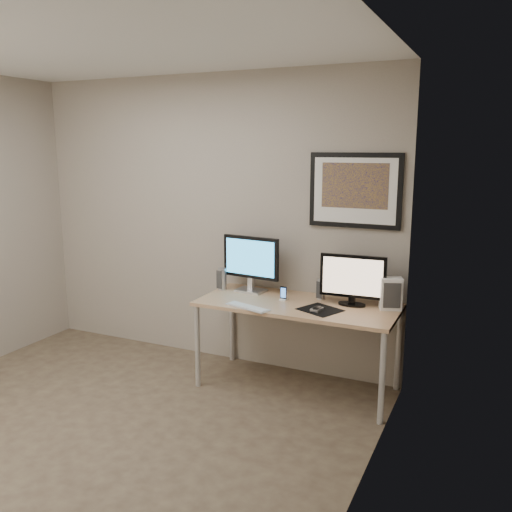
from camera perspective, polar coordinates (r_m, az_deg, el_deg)
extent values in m
plane|color=#4A3B2E|center=(4.08, -17.04, -17.93)|extent=(3.60, 3.60, 0.00)
plane|color=white|center=(3.63, -19.61, 20.88)|extent=(3.60, 3.60, 0.00)
plane|color=gray|center=(4.99, -4.90, 3.75)|extent=(3.60, 0.00, 3.60)
plane|color=gray|center=(2.76, 10.40, -2.73)|extent=(0.00, 3.40, 3.40)
cube|color=#A88451|center=(4.39, 4.41, -5.15)|extent=(1.60, 0.70, 0.03)
cylinder|color=silver|center=(4.55, -6.18, -9.40)|extent=(0.04, 0.04, 0.70)
cylinder|color=silver|center=(5.06, -2.56, -7.17)|extent=(0.04, 0.04, 0.70)
cylinder|color=silver|center=(4.04, 13.13, -12.44)|extent=(0.04, 0.04, 0.70)
cylinder|color=silver|center=(4.61, 14.74, -9.48)|extent=(0.04, 0.04, 0.70)
cube|color=black|center=(4.44, 10.38, 6.79)|extent=(0.75, 0.03, 0.60)
cube|color=white|center=(4.42, 10.33, 6.78)|extent=(0.67, 0.00, 0.52)
cube|color=gold|center=(4.41, 10.34, 7.29)|extent=(0.54, 0.00, 0.36)
cube|color=#B5B5BA|center=(4.71, -0.54, -3.65)|extent=(0.26, 0.20, 0.02)
cube|color=#B5B5BA|center=(4.69, -0.54, -2.92)|extent=(0.05, 0.04, 0.10)
cube|color=black|center=(4.64, -0.55, -0.14)|extent=(0.53, 0.09, 0.36)
cube|color=#2786BB|center=(4.62, -0.64, -0.18)|extent=(0.47, 0.05, 0.30)
cube|color=black|center=(4.37, 10.05, -5.03)|extent=(0.23, 0.13, 0.02)
cube|color=black|center=(4.36, 10.06, -4.60)|extent=(0.05, 0.04, 0.05)
cube|color=black|center=(4.31, 10.15, -2.11)|extent=(0.52, 0.06, 0.34)
cube|color=#CBAB8A|center=(4.30, 10.10, -2.16)|extent=(0.47, 0.03, 0.29)
cylinder|color=#B5B5BA|center=(4.76, -3.58, -2.42)|extent=(0.09, 0.09, 0.19)
cylinder|color=#B5B5BA|center=(4.49, 6.87, -3.48)|extent=(0.08, 0.08, 0.17)
cube|color=black|center=(4.44, 2.91, -3.95)|extent=(0.05, 0.05, 0.12)
cube|color=silver|center=(4.24, -0.90, -5.39)|extent=(0.40, 0.21, 0.01)
cube|color=black|center=(4.22, 6.77, -5.64)|extent=(0.37, 0.35, 0.00)
ellipsoid|color=black|center=(4.19, 6.43, -5.49)|extent=(0.08, 0.11, 0.04)
cube|color=white|center=(4.31, 14.01, -3.84)|extent=(0.19, 0.17, 0.25)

